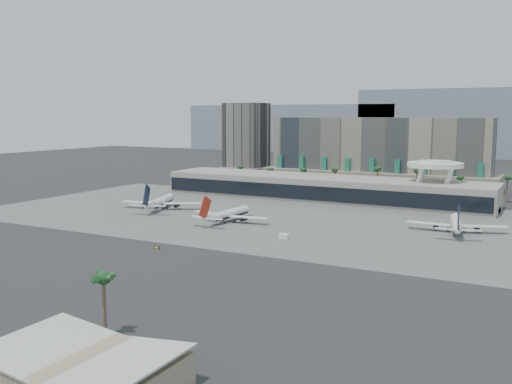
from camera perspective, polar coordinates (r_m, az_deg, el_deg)
The scene contains 16 objects.
ground at distance 200.48m, azimuth -5.06°, elevation -4.90°, with size 900.00×900.00×0.00m, color #232326.
apron_pad at distance 247.36m, azimuth 1.94°, elevation -2.44°, with size 260.00×130.00×0.06m, color #5B5B59.
mountain_ridge at distance 638.54m, azimuth 21.14°, elevation 6.00°, with size 680.00×60.00×70.00m.
hotel at distance 352.65m, azimuth 12.07°, elevation 3.20°, with size 140.00×30.00×42.00m.
office_tower at distance 416.56m, azimuth -0.95°, elevation 4.89°, with size 30.00×30.00×52.00m.
terminal at distance 296.01m, azimuth 6.65°, elevation 0.47°, with size 170.00×32.50×14.50m.
saucer_structure at distance 285.43m, azimuth 17.48°, elevation 2.30°, with size 26.00×26.00×21.89m.
palm_row at distance 326.09m, azimuth 10.08°, elevation 1.78°, with size 157.80×2.80×13.10m.
hangar_right at distance 99.96m, azimuth -16.90°, elevation -16.75°, with size 30.55×20.60×6.89m.
airliner_left at distance 268.93m, azimuth -9.58°, elevation -0.97°, with size 37.65×38.96×13.92m.
airliner_centre at distance 234.64m, azimuth -2.84°, elevation -2.22°, with size 35.79×36.92×12.74m.
airliner_right at distance 226.28m, azimuth 19.40°, elevation -3.01°, with size 36.05×37.44×13.03m.
service_vehicle_a at distance 266.86m, azimuth -10.01°, elevation -1.54°, with size 5.11×2.50×2.50m, color silver.
service_vehicle_b at distance 203.18m, azimuth 2.84°, elevation -4.44°, with size 3.62×2.07×1.86m, color white.
taxiway_sign at distance 191.02m, azimuth -9.89°, elevation -5.48°, with size 2.19×0.60×0.99m.
near_palm_b at distance 117.57m, azimuth -15.00°, elevation -8.99°, with size 6.00×6.00×13.38m.
Camera 1 is at (107.55, -163.40, 43.89)m, focal length 40.00 mm.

